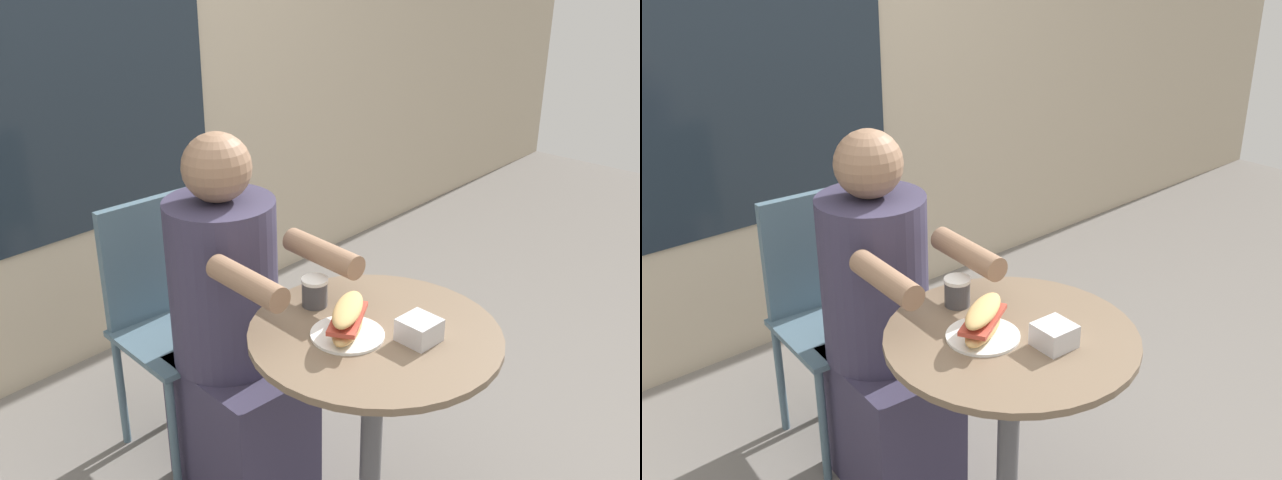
# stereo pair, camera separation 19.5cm
# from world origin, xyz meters

# --- Properties ---
(storefront_wall) EXTENTS (8.00, 0.09, 2.80)m
(storefront_wall) POSITION_xyz_m (-0.00, 1.55, 1.40)
(storefront_wall) COLOR #B7A88E
(storefront_wall) RESTS_ON ground_plane
(cafe_table) EXTENTS (0.65, 0.65, 0.74)m
(cafe_table) POSITION_xyz_m (0.00, 0.00, 0.54)
(cafe_table) COLOR brown
(cafe_table) RESTS_ON ground_plane
(diner_chair) EXTENTS (0.41, 0.41, 0.87)m
(diner_chair) POSITION_xyz_m (-0.03, 0.85, 0.52)
(diner_chair) COLOR slate
(diner_chair) RESTS_ON ground_plane
(seated_diner) EXTENTS (0.37, 0.60, 1.17)m
(seated_diner) POSITION_xyz_m (-0.04, 0.51, 0.51)
(seated_diner) COLOR #38334C
(seated_diner) RESTS_ON ground_plane
(sandwich_on_plate) EXTENTS (0.20, 0.19, 0.10)m
(sandwich_on_plate) POSITION_xyz_m (-0.06, 0.04, 0.78)
(sandwich_on_plate) COLOR white
(sandwich_on_plate) RESTS_ON cafe_table
(drink_cup) EXTENTS (0.07, 0.07, 0.08)m
(drink_cup) POSITION_xyz_m (-0.00, 0.21, 0.78)
(drink_cup) COLOR #424247
(drink_cup) RESTS_ON cafe_table
(napkin_box) EXTENTS (0.10, 0.10, 0.06)m
(napkin_box) POSITION_xyz_m (0.04, -0.11, 0.77)
(napkin_box) COLOR silver
(napkin_box) RESTS_ON cafe_table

